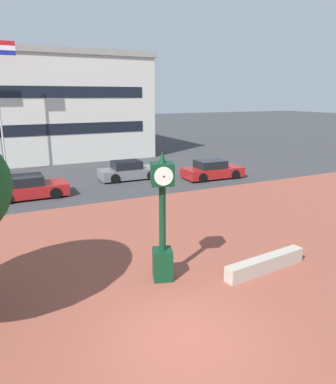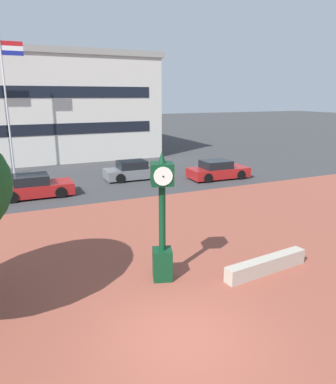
% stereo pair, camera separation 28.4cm
% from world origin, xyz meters
% --- Properties ---
extents(ground_plane, '(200.00, 200.00, 0.00)m').
position_xyz_m(ground_plane, '(0.00, 0.00, 0.00)').
color(ground_plane, '#38383A').
extents(plaza_brick_paving, '(44.00, 15.83, 0.01)m').
position_xyz_m(plaza_brick_paving, '(0.00, 3.91, 0.00)').
color(plaza_brick_paving, brown).
rests_on(plaza_brick_paving, ground).
extents(planter_wall, '(3.22, 0.72, 0.50)m').
position_xyz_m(planter_wall, '(4.03, 1.82, 0.25)').
color(planter_wall, '#ADA393').
rests_on(planter_wall, ground).
extents(street_clock, '(0.81, 0.84, 4.04)m').
position_xyz_m(street_clock, '(0.79, 2.84, 1.89)').
color(street_clock, '#0C381E').
rests_on(street_clock, ground).
extents(car_street_mid, '(4.09, 1.98, 1.28)m').
position_xyz_m(car_street_mid, '(-1.94, 14.59, 0.57)').
color(car_street_mid, maroon).
rests_on(car_street_mid, ground).
extents(car_street_far, '(4.15, 1.92, 1.28)m').
position_xyz_m(car_street_far, '(4.71, 16.47, 0.57)').
color(car_street_far, slate).
rests_on(car_street_far, ground).
extents(car_street_distant, '(4.20, 2.04, 1.28)m').
position_xyz_m(car_street_distant, '(10.00, 14.21, 0.57)').
color(car_street_distant, maroon).
rests_on(car_street_distant, ground).
extents(flagpole_secondary, '(1.52, 0.14, 9.47)m').
position_xyz_m(flagpole_secondary, '(-2.60, 22.07, 5.50)').
color(flagpole_secondary, silver).
rests_on(flagpole_secondary, ground).
extents(civic_building, '(25.37, 14.32, 9.27)m').
position_xyz_m(civic_building, '(-2.28, 31.13, 4.65)').
color(civic_building, beige).
rests_on(civic_building, ground).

